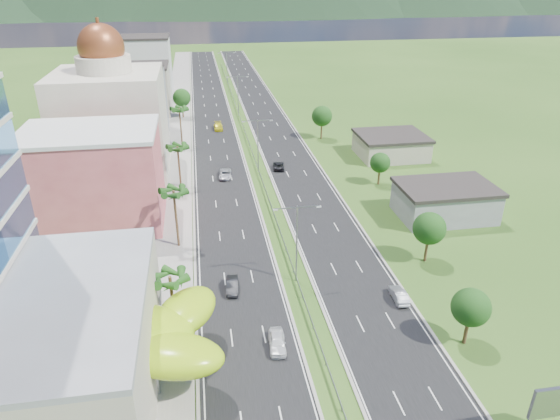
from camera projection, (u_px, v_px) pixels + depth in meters
ground at (313, 329)px, 57.27m from camera, size 500.00×500.00×0.00m
road_left at (213, 121)px, 136.15m from camera, size 11.00×260.00×0.04m
road_right at (267, 119)px, 138.36m from camera, size 11.00×260.00×0.04m
sidewalk_left at (178, 122)px, 134.73m from camera, size 7.00×260.00×0.12m
median_guardrail at (247, 137)px, 120.99m from camera, size 0.10×216.06×0.76m
streetlight_median_b at (297, 236)px, 63.23m from camera, size 6.04×0.25×11.00m
streetlight_median_c at (258, 140)px, 98.78m from camera, size 6.04×0.25×11.00m
streetlight_median_d at (238, 91)px, 138.78m from camera, size 6.04×0.25×11.00m
streetlight_median_e at (227, 64)px, 178.77m from camera, size 6.04×0.25×11.00m
lime_canopy at (123, 336)px, 48.60m from camera, size 18.00×15.00×7.40m
pink_shophouse at (95, 180)px, 78.34m from camera, size 20.00×15.00×15.00m
domed_building at (112, 117)px, 97.11m from camera, size 20.00×20.00×28.70m
midrise_grey at (132, 104)px, 120.93m from camera, size 16.00×15.00×16.00m
midrise_beige at (141, 90)px, 141.13m from camera, size 16.00×15.00×13.00m
midrise_white at (146, 67)px, 160.49m from camera, size 16.00×15.00×18.00m
billboard at (559, 403)px, 41.86m from camera, size 5.20×0.35×6.20m
shed_near at (445, 202)px, 82.53m from camera, size 15.00×10.00×5.00m
shed_far at (391, 147)px, 109.62m from camera, size 14.00×12.00×4.40m
palm_tree_b at (170, 280)px, 53.70m from camera, size 3.60×3.60×8.10m
palm_tree_c at (174, 194)px, 70.86m from camera, size 3.60×3.60×9.60m
palm_tree_d at (178, 149)px, 91.71m from camera, size 3.60×3.60×8.60m
palm_tree_e at (179, 111)px, 113.60m from camera, size 3.60×3.60×9.40m
leafy_tree_lfar at (182, 98)px, 137.00m from camera, size 4.90×4.90×8.05m
leafy_tree_ra at (471, 307)px, 53.11m from camera, size 4.20×4.20×6.90m
leafy_tree_rb at (429, 229)px, 68.49m from camera, size 4.55×4.55×7.47m
leafy_tree_rc at (380, 163)px, 94.17m from camera, size 3.85×3.85×6.33m
leafy_tree_rd at (322, 116)px, 119.72m from camera, size 4.90×4.90×8.05m
mountain_ridge at (269, 14)px, 466.06m from camera, size 860.00×140.00×90.00m
car_white_near_left at (277, 342)px, 54.15m from camera, size 2.12×4.55×1.51m
car_dark_left at (232, 286)px, 63.88m from camera, size 1.84×4.36×1.40m
car_silver_mid_left at (225, 174)px, 98.75m from camera, size 2.80×5.29×1.42m
car_yellow_far_left at (218, 126)px, 128.59m from camera, size 2.23×5.40×1.56m
car_silver_right at (399, 295)px, 62.04m from camera, size 1.65×4.30×1.40m
car_dark_far_right at (279, 166)px, 103.20m from camera, size 2.81×4.98×1.31m
motorcycle at (206, 368)px, 50.75m from camera, size 0.59×1.95×1.25m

